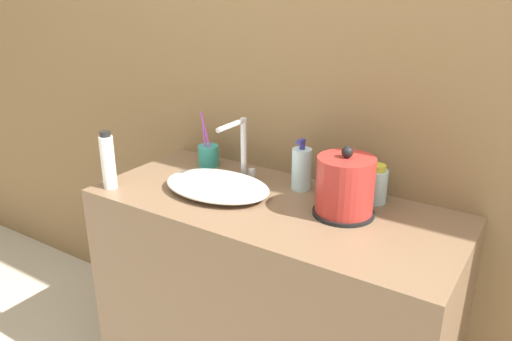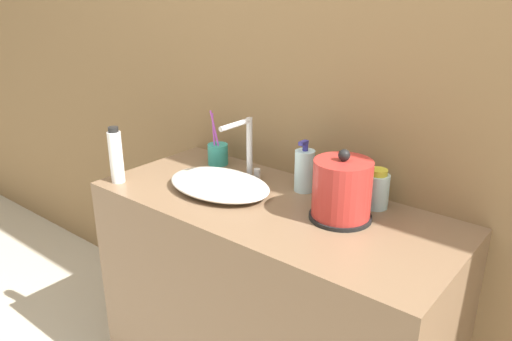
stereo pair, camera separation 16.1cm
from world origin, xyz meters
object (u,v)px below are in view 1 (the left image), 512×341
(electric_kettle, at_px, (345,188))
(lotion_bottle, at_px, (302,168))
(mouthwash_bottle, at_px, (108,161))
(faucet, at_px, (241,146))
(shampoo_bottle, at_px, (375,185))
(toothbrush_cup, at_px, (208,155))

(electric_kettle, xyz_separation_m, lotion_bottle, (-0.21, 0.11, -0.01))
(lotion_bottle, xyz_separation_m, mouthwash_bottle, (-0.56, -0.35, 0.02))
(faucet, distance_m, lotion_bottle, 0.23)
(electric_kettle, xyz_separation_m, shampoo_bottle, (0.05, 0.14, -0.03))
(toothbrush_cup, xyz_separation_m, lotion_bottle, (0.41, -0.01, 0.03))
(toothbrush_cup, relative_size, shampoo_bottle, 1.70)
(shampoo_bottle, bearing_deg, mouthwash_bottle, -154.71)
(electric_kettle, relative_size, toothbrush_cup, 1.01)
(toothbrush_cup, bearing_deg, lotion_bottle, -1.18)
(shampoo_bottle, height_order, mouthwash_bottle, mouthwash_bottle)
(mouthwash_bottle, bearing_deg, shampoo_bottle, 25.29)
(faucet, xyz_separation_m, shampoo_bottle, (0.47, 0.07, -0.07))
(toothbrush_cup, xyz_separation_m, shampoo_bottle, (0.66, 0.02, 0.02))
(electric_kettle, bearing_deg, lotion_bottle, 151.94)
(shampoo_bottle, distance_m, mouthwash_bottle, 0.90)
(toothbrush_cup, distance_m, lotion_bottle, 0.41)
(toothbrush_cup, bearing_deg, mouthwash_bottle, -112.61)
(electric_kettle, distance_m, lotion_bottle, 0.23)
(lotion_bottle, height_order, mouthwash_bottle, mouthwash_bottle)
(electric_kettle, distance_m, shampoo_bottle, 0.15)
(faucet, relative_size, shampoo_bottle, 1.75)
(faucet, height_order, lotion_bottle, faucet)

